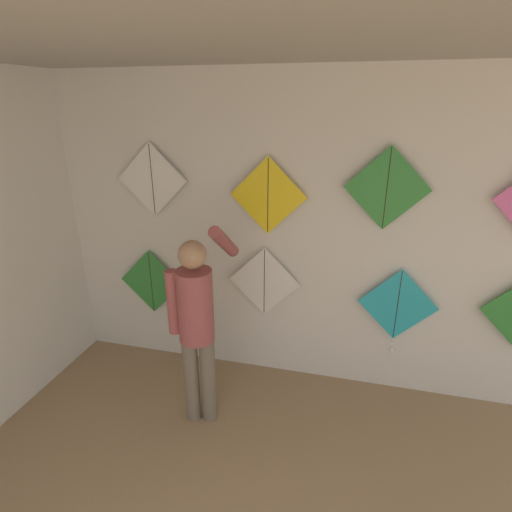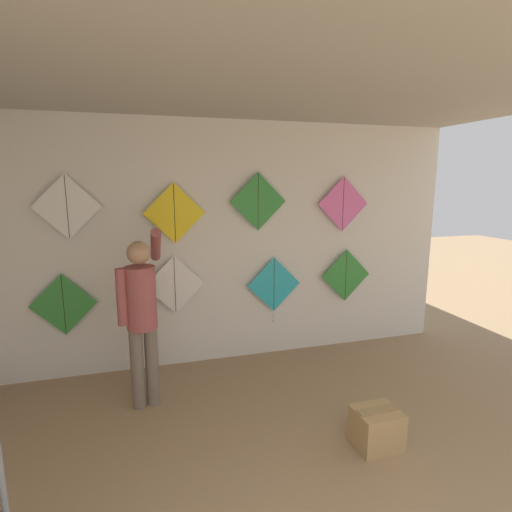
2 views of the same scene
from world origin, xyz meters
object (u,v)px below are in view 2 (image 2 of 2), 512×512
object	(u,v)px
kite_6	(258,202)
kite_2	(274,286)
kite_4	(67,207)
kite_1	(175,285)
kite_0	(64,305)
shopkeeper	(142,309)
kite_5	(174,213)
kite_7	(343,204)
cardboard_box	(376,428)
kite_3	(346,275)

from	to	relation	value
kite_6	kite_2	bearing A→B (deg)	-0.14
kite_2	kite_4	distance (m)	2.43
kite_1	kite_6	xyz separation A→B (m)	(0.98, 0.00, 0.91)
kite_0	kite_1	xyz separation A→B (m)	(1.16, 0.00, 0.13)
shopkeeper	kite_4	distance (m)	1.35
kite_5	kite_7	world-z (taller)	kite_7
kite_0	kite_2	distance (m)	2.33
shopkeeper	kite_1	world-z (taller)	shopkeeper
cardboard_box	kite_7	distance (m)	2.63
kite_4	kite_5	size ratio (longest dim) A/B	1.00
kite_3	kite_6	size ratio (longest dim) A/B	1.00
shopkeeper	cardboard_box	bearing A→B (deg)	-47.22
kite_1	kite_3	size ratio (longest dim) A/B	1.00
cardboard_box	kite_2	xyz separation A→B (m)	(-0.24, 1.90, 0.71)
kite_0	kite_3	world-z (taller)	kite_3
kite_1	kite_3	distance (m)	2.14
shopkeeper	kite_6	bearing A→B (deg)	14.77
shopkeeper	kite_0	distance (m)	1.09
cardboard_box	kite_4	bearing A→B (deg)	142.20
cardboard_box	kite_5	size ratio (longest dim) A/B	0.54
kite_2	kite_5	size ratio (longest dim) A/B	1.21
shopkeeper	kite_2	bearing A→B (deg)	11.51
kite_3	kite_1	bearing A→B (deg)	180.00
kite_1	kite_3	xyz separation A→B (m)	(2.14, 0.00, -0.04)
kite_1	kite_4	bearing A→B (deg)	180.00
kite_2	kite_7	size ratio (longest dim) A/B	1.21
cardboard_box	kite_1	world-z (taller)	kite_1
kite_4	kite_7	bearing A→B (deg)	0.00
kite_2	kite_3	xyz separation A→B (m)	(0.97, 0.00, 0.07)
kite_3	kite_7	xyz separation A→B (m)	(-0.08, 0.00, 0.90)
kite_2	kite_5	xyz separation A→B (m)	(-1.15, 0.00, 0.91)
kite_0	kite_7	world-z (taller)	kite_7
kite_6	kite_5	bearing A→B (deg)	180.00
shopkeeper	kite_0	xyz separation A→B (m)	(-0.79, 0.74, -0.11)
kite_0	kite_7	size ratio (longest dim) A/B	1.00
kite_3	kite_6	xyz separation A→B (m)	(-1.17, 0.00, 0.95)
kite_0	kite_1	distance (m)	1.16
shopkeeper	kite_3	bearing A→B (deg)	2.37
kite_3	kite_7	size ratio (longest dim) A/B	1.00
kite_6	kite_7	xyz separation A→B (m)	(1.09, 0.00, -0.05)
shopkeeper	kite_0	bearing A→B (deg)	122.87
shopkeeper	kite_6	xyz separation A→B (m)	(1.34, 0.74, 0.93)
shopkeeper	kite_7	world-z (taller)	kite_7
kite_4	kite_7	size ratio (longest dim) A/B	1.00
kite_4	kite_7	distance (m)	3.11
cardboard_box	kite_2	world-z (taller)	kite_2
kite_1	kite_5	world-z (taller)	kite_5
kite_0	kite_6	world-z (taller)	kite_6
kite_1	kite_2	distance (m)	1.18
kite_0	kite_2	size ratio (longest dim) A/B	0.83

